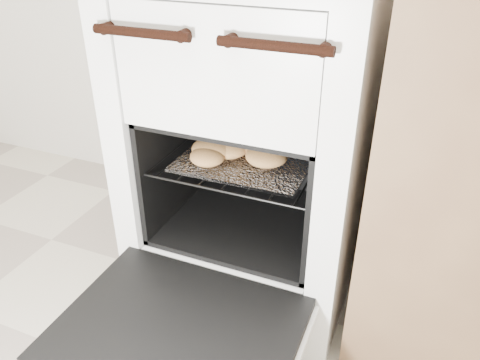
# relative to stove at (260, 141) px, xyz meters

# --- Properties ---
(stove) EXTENTS (0.57, 0.63, 0.87)m
(stove) POSITION_rel_stove_xyz_m (0.00, 0.00, 0.00)
(stove) COLOR white
(stove) RESTS_ON ground
(oven_door) EXTENTS (0.51, 0.40, 0.04)m
(oven_door) POSITION_rel_stove_xyz_m (-0.00, -0.48, -0.24)
(oven_door) COLOR black
(oven_door) RESTS_ON stove
(oven_rack) EXTENTS (0.42, 0.40, 0.01)m
(oven_rack) POSITION_rel_stove_xyz_m (-0.00, -0.06, -0.02)
(oven_rack) COLOR black
(oven_rack) RESTS_ON stove
(foil_sheet) EXTENTS (0.32, 0.29, 0.01)m
(foil_sheet) POSITION_rel_stove_xyz_m (-0.00, -0.08, -0.01)
(foil_sheet) COLOR white
(foil_sheet) RESTS_ON oven_rack
(baked_rolls) EXTENTS (0.26, 0.25, 0.05)m
(baked_rolls) POSITION_rel_stove_xyz_m (-0.04, -0.10, 0.02)
(baked_rolls) COLOR tan
(baked_rolls) RESTS_ON foil_sheet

